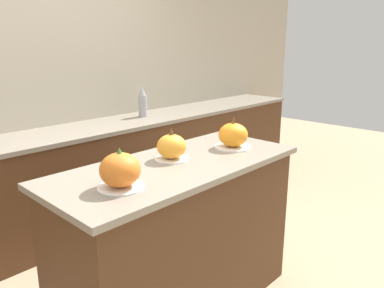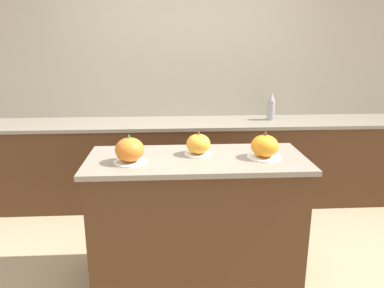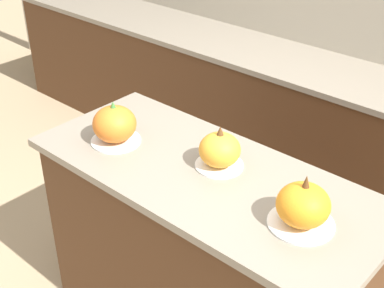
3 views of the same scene
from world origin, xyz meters
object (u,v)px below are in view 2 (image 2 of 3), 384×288
at_px(pumpkin_cake_right, 265,147).
at_px(bottle_tall, 271,107).
at_px(pumpkin_cake_left, 130,150).
at_px(pumpkin_cake_center, 198,144).

xyz_separation_m(pumpkin_cake_right, bottle_tall, (0.43, 1.45, 0.02)).
bearing_deg(pumpkin_cake_left, pumpkin_cake_center, 17.74).
bearing_deg(pumpkin_cake_left, bottle_tall, 47.89).
bearing_deg(pumpkin_cake_center, bottle_tall, 56.75).
distance_m(pumpkin_cake_center, pumpkin_cake_right, 0.46).
distance_m(pumpkin_cake_center, bottle_tall, 1.61).
bearing_deg(pumpkin_cake_right, bottle_tall, 73.43).
height_order(pumpkin_cake_left, pumpkin_cake_right, pumpkin_cake_right).
relative_size(pumpkin_cake_center, pumpkin_cake_right, 0.84).
height_order(pumpkin_cake_right, bottle_tall, bottle_tall).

